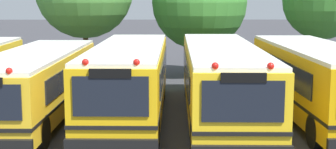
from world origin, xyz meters
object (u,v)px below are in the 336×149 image
object	(u,v)px
school_bus_2	(130,78)
school_bus_4	(316,79)
school_bus_3	(221,78)
school_bus_1	(36,82)
tree_2	(198,2)

from	to	relation	value
school_bus_2	school_bus_4	distance (m)	6.62
school_bus_2	school_bus_3	size ratio (longest dim) A/B	0.90
school_bus_2	school_bus_4	bearing A→B (deg)	179.76
school_bus_1	school_bus_3	world-z (taller)	school_bus_3
school_bus_4	tree_2	world-z (taller)	tree_2
school_bus_1	school_bus_2	distance (m)	3.29
school_bus_1	school_bus_4	world-z (taller)	school_bus_4
school_bus_4	tree_2	size ratio (longest dim) A/B	1.53
school_bus_2	school_bus_3	xyz separation A→B (m)	(3.27, 0.00, -0.01)
school_bus_1	tree_2	size ratio (longest dim) A/B	1.54
school_bus_1	school_bus_3	bearing A→B (deg)	-176.97
school_bus_2	school_bus_1	bearing A→B (deg)	4.57
school_bus_4	tree_2	distance (m)	10.66
school_bus_4	school_bus_1	bearing A→B (deg)	-1.01
tree_2	school_bus_1	bearing A→B (deg)	-123.39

